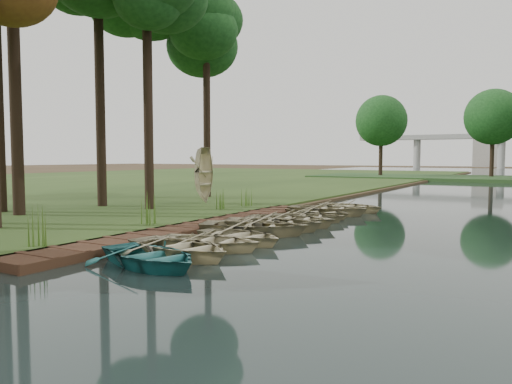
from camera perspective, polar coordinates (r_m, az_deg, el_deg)
The scene contains 23 objects.
ground at distance 18.13m, azimuth -2.34°, elevation -4.91°, with size 300.00×300.00×0.00m, color #3D2F1D.
boardwalk at distance 19.01m, azimuth -6.42°, elevation -4.06°, with size 1.60×16.00×0.30m, color #382216.
far_trees at distance 65.38m, azimuth 26.02°, elevation 6.77°, with size 45.60×5.60×8.80m.
building_b at distance 160.79m, azimuth 25.11°, elevation 4.76°, with size 8.00×8.00×12.00m, color #A5A5A0.
rowboat_0 at distance 12.91m, azimuth -12.00°, elevation -6.82°, with size 2.44×3.42×0.71m, color #276D6D.
rowboat_1 at distance 13.96m, azimuth -8.71°, elevation -5.91°, with size 2.52×3.54×0.73m, color tan.
rowboat_2 at distance 14.93m, azimuth -5.40°, elevation -5.35°, with size 2.32×3.25×0.67m, color tan.
rowboat_3 at distance 16.03m, azimuth -1.86°, elevation -4.72°, with size 2.27×3.18×0.66m, color tan.
rowboat_4 at distance 17.67m, azimuth -0.17°, elevation -3.67°, with size 2.75×3.85×0.80m, color tan.
rowboat_5 at distance 18.65m, azimuth 1.93°, elevation -3.30°, with size 2.67×3.74×0.77m, color tan.
rowboat_6 at distance 19.82m, azimuth 3.98°, elevation -2.93°, with size 2.56×3.58×0.74m, color tan.
rowboat_7 at distance 21.23m, azimuth 5.98°, elevation -2.62°, with size 2.20×3.08×0.64m, color tan.
rowboat_8 at distance 22.86m, azimuth 7.13°, elevation -2.11°, with size 2.33×3.26×0.68m, color tan.
rowboat_9 at distance 23.86m, azimuth 8.19°, elevation -1.74°, with size 2.67×3.74×0.77m, color tan.
rowboat_10 at distance 25.58m, azimuth 10.75°, elevation -1.47°, with size 2.41×3.38×0.70m, color tan.
stored_rowboat at distance 27.18m, azimuth -5.88°, elevation -0.65°, with size 2.17×3.04×0.63m, color tan.
tree_4 at distance 25.74m, azimuth -12.41°, elevation 20.51°, with size 4.32×4.32×11.84m.
tree_5 at distance 32.74m, azimuth -12.28°, elevation 19.22°, with size 5.09×5.09×13.43m.
tree_6 at distance 32.76m, azimuth -5.71°, elevation 17.65°, with size 4.66×4.66×12.35m.
reeds_0 at distance 15.29m, azimuth -23.49°, elevation -3.70°, with size 0.60×0.60×1.09m, color #3F661E.
reeds_1 at distance 19.07m, azimuth -12.32°, elevation -1.98°, with size 0.60×0.60×1.10m, color #3F661E.
reeds_2 at distance 24.19m, azimuth -4.08°, elevation -0.88°, with size 0.60×0.60×0.91m, color #3F661E.
reeds_3 at distance 25.70m, azimuth -0.98°, elevation -0.60°, with size 0.60×0.60×0.89m, color #3F661E.
Camera 1 is at (9.65, -15.09, 2.81)m, focal length 35.00 mm.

